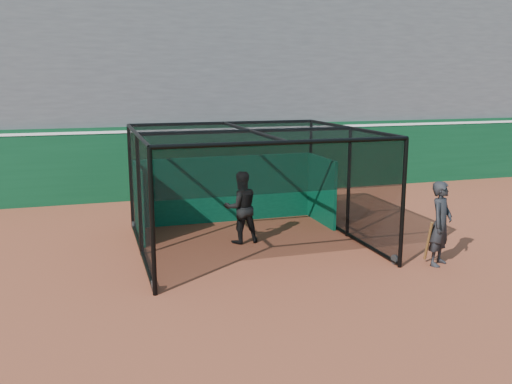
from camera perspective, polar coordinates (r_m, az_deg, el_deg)
name	(u,v)px	position (r m, az deg, el deg)	size (l,w,h in m)	color
ground	(284,276)	(11.47, 2.92, -8.82)	(120.00, 120.00, 0.00)	brown
outfield_wall	(201,159)	(19.14, -5.82, 3.43)	(50.00, 0.50, 2.50)	#0A391D
grandstand	(181,69)	(22.66, -7.94, 12.73)	(50.00, 7.85, 8.95)	#4C4C4F
batting_cage	(250,189)	(13.20, -0.63, 0.31)	(5.40, 5.18, 2.83)	black
batter	(241,207)	(13.51, -1.59, -1.62)	(0.88, 0.69, 1.81)	black
on_deck_player	(441,224)	(12.53, 18.85, -3.18)	(0.82, 0.76, 1.87)	black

